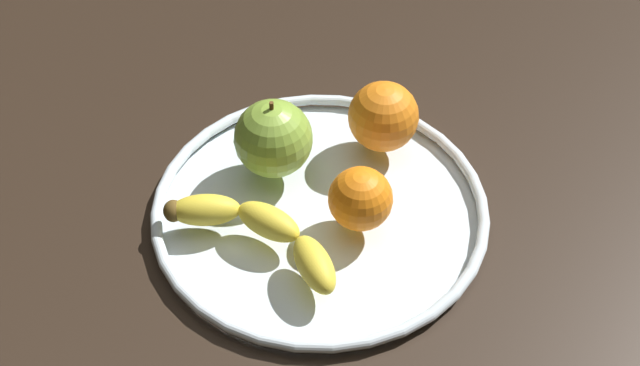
{
  "coord_description": "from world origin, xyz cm",
  "views": [
    {
      "loc": [
        -45.98,
        35.27,
        66.3
      ],
      "look_at": [
        0.0,
        0.0,
        4.8
      ],
      "focal_mm": 48.09,
      "sensor_mm": 36.0,
      "label": 1
    }
  ],
  "objects_px": {
    "fruit_bowl": "(320,209)",
    "orange_front_right": "(360,199)",
    "orange_back_left": "(383,116)",
    "apple": "(273,138)",
    "banana": "(258,231)"
  },
  "relations": [
    {
      "from": "fruit_bowl",
      "to": "orange_front_right",
      "type": "distance_m",
      "value": 0.06
    },
    {
      "from": "fruit_bowl",
      "to": "orange_back_left",
      "type": "distance_m",
      "value": 0.12
    },
    {
      "from": "apple",
      "to": "fruit_bowl",
      "type": "bearing_deg",
      "value": -175.15
    },
    {
      "from": "banana",
      "to": "orange_back_left",
      "type": "bearing_deg",
      "value": -99.98
    },
    {
      "from": "apple",
      "to": "orange_back_left",
      "type": "bearing_deg",
      "value": -109.7
    },
    {
      "from": "orange_back_left",
      "to": "apple",
      "type": "bearing_deg",
      "value": 70.3
    },
    {
      "from": "apple",
      "to": "orange_front_right",
      "type": "xyz_separation_m",
      "value": [
        -0.11,
        -0.02,
        -0.01
      ]
    },
    {
      "from": "fruit_bowl",
      "to": "apple",
      "type": "bearing_deg",
      "value": 4.85
    },
    {
      "from": "banana",
      "to": "orange_back_left",
      "type": "relative_size",
      "value": 2.52
    },
    {
      "from": "orange_back_left",
      "to": "orange_front_right",
      "type": "relative_size",
      "value": 1.18
    },
    {
      "from": "orange_back_left",
      "to": "orange_front_right",
      "type": "xyz_separation_m",
      "value": [
        -0.07,
        0.09,
        -0.01
      ]
    },
    {
      "from": "apple",
      "to": "orange_back_left",
      "type": "xyz_separation_m",
      "value": [
        -0.04,
        -0.11,
        -0.0
      ]
    },
    {
      "from": "apple",
      "to": "orange_front_right",
      "type": "distance_m",
      "value": 0.12
    },
    {
      "from": "apple",
      "to": "orange_back_left",
      "type": "distance_m",
      "value": 0.12
    },
    {
      "from": "apple",
      "to": "orange_front_right",
      "type": "relative_size",
      "value": 1.4
    }
  ]
}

